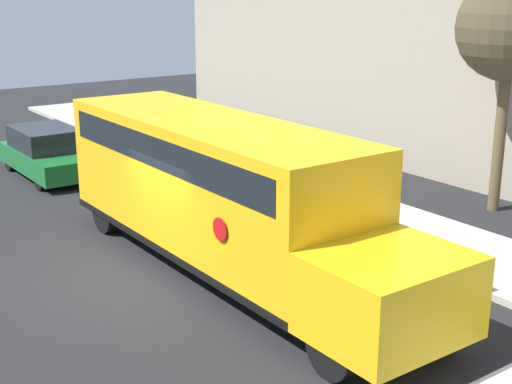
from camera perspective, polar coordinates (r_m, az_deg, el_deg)
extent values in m
plane|color=black|center=(15.21, -9.08, -6.82)|extent=(60.00, 60.00, 0.00)
cube|color=#B2ADA3|center=(18.77, 8.89, -2.05)|extent=(44.00, 3.00, 0.15)
cube|color=yellow|center=(15.39, -3.72, 0.79)|extent=(8.69, 2.50, 2.73)
cube|color=yellow|center=(11.68, 10.60, -8.14)|extent=(2.03, 2.50, 1.38)
cube|color=black|center=(15.78, -3.64, -3.71)|extent=(8.69, 2.54, 0.16)
cube|color=black|center=(15.19, -3.78, 3.75)|extent=(7.99, 2.53, 0.64)
cylinder|color=red|center=(12.84, -2.92, -3.00)|extent=(0.44, 0.02, 0.44)
cylinder|color=black|center=(12.75, 13.54, -9.34)|extent=(1.00, 0.30, 1.00)
cylinder|color=black|center=(11.34, 6.17, -12.33)|extent=(1.00, 0.30, 1.00)
cylinder|color=black|center=(18.88, -5.94, -0.47)|extent=(1.00, 0.30, 1.00)
cylinder|color=black|center=(17.96, -11.92, -1.63)|extent=(1.00, 0.30, 1.00)
cube|color=#196B2D|center=(23.68, -16.20, 2.50)|extent=(4.37, 1.85, 0.63)
cube|color=#1E2328|center=(23.78, -16.54, 4.15)|extent=(2.45, 1.71, 0.68)
cylinder|color=black|center=(22.69, -13.00, 1.58)|extent=(0.64, 0.22, 0.64)
cylinder|color=black|center=(22.15, -16.83, 0.94)|extent=(0.64, 0.22, 0.64)
cylinder|color=black|center=(25.32, -15.57, 2.91)|extent=(0.64, 0.22, 0.64)
cylinder|color=black|center=(24.83, -19.05, 2.36)|extent=(0.64, 0.22, 0.64)
cylinder|color=brown|center=(19.98, 18.92, 4.17)|extent=(0.30, 0.30, 4.05)
sphere|color=#4C422D|center=(19.63, 19.69, 12.33)|extent=(2.77, 2.77, 2.77)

